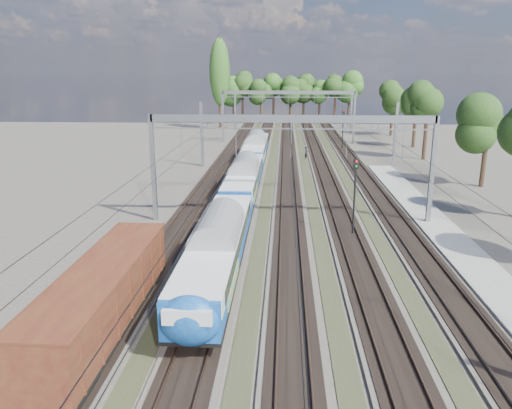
# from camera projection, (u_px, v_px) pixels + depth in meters

# --- Properties ---
(track_bed) EXTENTS (21.00, 130.00, 0.34)m
(track_bed) POSITION_uv_depth(u_px,v_px,m) (289.00, 182.00, 56.76)
(track_bed) COLOR #47423A
(track_bed) RESTS_ON ground
(platform) EXTENTS (3.00, 70.00, 0.30)m
(platform) POSITION_uv_depth(u_px,v_px,m) (478.00, 269.00, 31.99)
(platform) COLOR gray
(platform) RESTS_ON ground
(catenary) EXTENTS (25.65, 130.00, 9.00)m
(catenary) POSITION_uv_depth(u_px,v_px,m) (292.00, 120.00, 62.50)
(catenary) COLOR gray
(catenary) RESTS_ON ground
(tree_belt) EXTENTS (38.63, 98.73, 11.43)m
(tree_belt) POSITION_uv_depth(u_px,v_px,m) (314.00, 93.00, 102.30)
(tree_belt) COLOR black
(tree_belt) RESTS_ON ground
(poplar) EXTENTS (4.40, 4.40, 19.04)m
(poplar) POSITION_uv_depth(u_px,v_px,m) (220.00, 73.00, 105.56)
(poplar) COLOR black
(poplar) RESTS_ON ground
(emu_train) EXTENTS (2.83, 59.92, 4.14)m
(emu_train) POSITION_uv_depth(u_px,v_px,m) (244.00, 175.00, 49.40)
(emu_train) COLOR black
(emu_train) RESTS_ON ground
(freight_boxcar) EXTENTS (2.83, 13.64, 3.52)m
(freight_boxcar) POSITION_uv_depth(u_px,v_px,m) (103.00, 296.00, 23.64)
(freight_boxcar) COLOR black
(freight_boxcar) RESTS_ON ground
(worker) EXTENTS (0.70, 0.82, 1.89)m
(worker) POSITION_uv_depth(u_px,v_px,m) (306.00, 153.00, 71.48)
(worker) COLOR black
(worker) RESTS_ON ground
(signal_near) EXTENTS (0.41, 0.37, 6.03)m
(signal_near) POSITION_uv_depth(u_px,v_px,m) (355.00, 188.00, 37.94)
(signal_near) COLOR black
(signal_near) RESTS_ON ground
(signal_far) EXTENTS (0.42, 0.38, 6.26)m
(signal_far) POSITION_uv_depth(u_px,v_px,m) (343.00, 125.00, 79.67)
(signal_far) COLOR black
(signal_far) RESTS_ON ground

